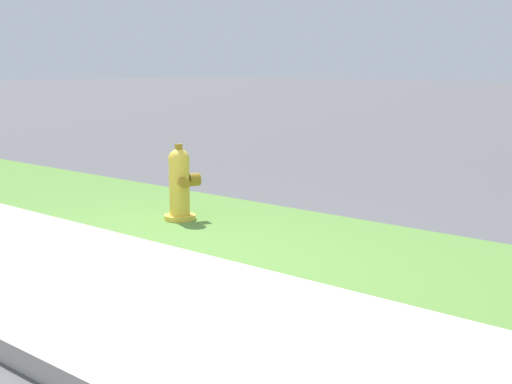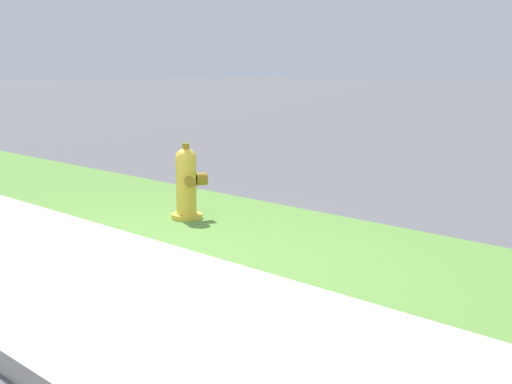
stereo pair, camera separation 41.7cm
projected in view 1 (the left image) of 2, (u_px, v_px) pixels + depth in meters
ground_plane at (83, 277)px, 4.83m from camera, size 120.00×120.00×0.00m
sidewalk_pavement at (83, 276)px, 4.82m from camera, size 18.00×1.87×0.01m
grass_verge at (263, 230)px, 6.19m from camera, size 18.00×1.84×0.01m
fire_hydrant_by_grass_verge at (180, 184)px, 6.55m from camera, size 0.37×0.35×0.71m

